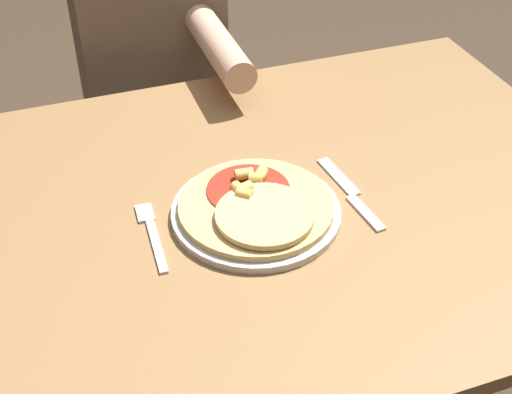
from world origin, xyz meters
The scene contains 6 objects.
dining_table centered at (0.00, 0.00, 0.66)m, with size 1.29×0.91×0.76m.
plate centered at (-0.02, -0.03, 0.77)m, with size 0.29×0.29×0.01m.
pizza centered at (-0.02, -0.03, 0.79)m, with size 0.26×0.26×0.04m.
fork centered at (-0.20, -0.02, 0.76)m, with size 0.03×0.18×0.00m.
knife centered at (0.15, -0.03, 0.76)m, with size 0.03×0.22×0.00m.
person_diner centered at (-0.04, 0.70, 0.66)m, with size 0.34×0.52×1.14m.
Camera 1 is at (-0.33, -0.90, 1.53)m, focal length 50.00 mm.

